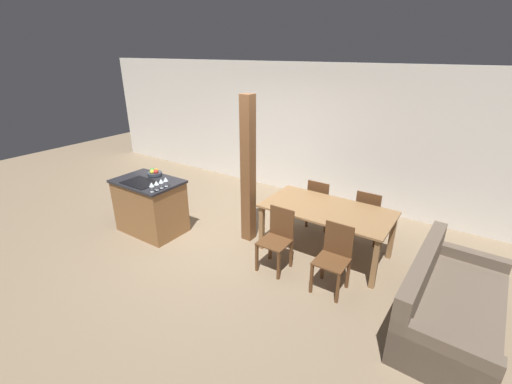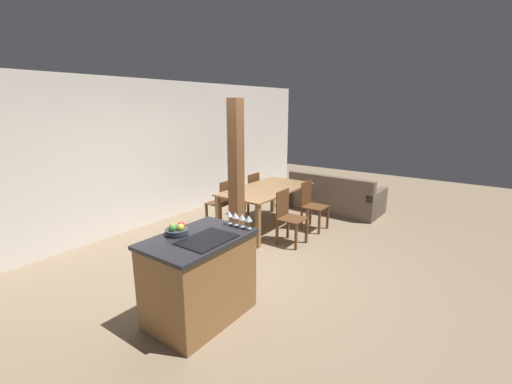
# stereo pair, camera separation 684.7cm
# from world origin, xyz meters

# --- Properties ---
(ground_plane) EXTENTS (16.00, 16.00, 0.00)m
(ground_plane) POSITION_xyz_m (0.00, 0.00, 0.00)
(ground_plane) COLOR #847056
(wall_back) EXTENTS (11.20, 0.08, 2.70)m
(wall_back) POSITION_xyz_m (0.00, 2.64, 1.35)
(wall_back) COLOR silver
(wall_back) RESTS_ON ground_plane
(kitchen_island) EXTENTS (1.12, 0.75, 0.94)m
(kitchen_island) POSITION_xyz_m (-1.19, -0.35, 0.47)
(kitchen_island) COLOR olive
(kitchen_island) RESTS_ON ground_plane
(fruit_bowl) EXTENTS (0.24, 0.24, 0.12)m
(fruit_bowl) POSITION_xyz_m (-1.27, -0.13, 0.98)
(fruit_bowl) COLOR #383D47
(fruit_bowl) RESTS_ON kitchen_island
(wine_glass_near) EXTENTS (0.08, 0.08, 0.15)m
(wine_glass_near) POSITION_xyz_m (-0.71, -0.65, 1.05)
(wine_glass_near) COLOR silver
(wine_glass_near) RESTS_ON kitchen_island
(wine_glass_middle) EXTENTS (0.08, 0.08, 0.15)m
(wine_glass_middle) POSITION_xyz_m (-0.71, -0.55, 1.05)
(wine_glass_middle) COLOR silver
(wine_glass_middle) RESTS_ON kitchen_island
(wine_glass_far) EXTENTS (0.08, 0.08, 0.15)m
(wine_glass_far) POSITION_xyz_m (-0.71, -0.46, 1.05)
(wine_glass_far) COLOR silver
(wine_glass_far) RESTS_ON kitchen_island
(wine_glass_end) EXTENTS (0.08, 0.08, 0.15)m
(wine_glass_end) POSITION_xyz_m (-0.71, -0.37, 1.05)
(wine_glass_end) COLOR silver
(wine_glass_end) RESTS_ON kitchen_island
(dining_table) EXTENTS (1.87, 0.98, 0.76)m
(dining_table) POSITION_xyz_m (1.56, 0.65, 0.67)
(dining_table) COLOR olive
(dining_table) RESTS_ON ground_plane
(dining_chair_near_left) EXTENTS (0.40, 0.40, 0.89)m
(dining_chair_near_left) POSITION_xyz_m (1.14, -0.07, 0.47)
(dining_chair_near_left) COLOR brown
(dining_chair_near_left) RESTS_ON ground_plane
(dining_chair_near_right) EXTENTS (0.40, 0.40, 0.89)m
(dining_chair_near_right) POSITION_xyz_m (1.98, -0.07, 0.47)
(dining_chair_near_right) COLOR brown
(dining_chair_near_right) RESTS_ON ground_plane
(dining_chair_far_left) EXTENTS (0.40, 0.40, 0.89)m
(dining_chair_far_left) POSITION_xyz_m (1.14, 1.37, 0.47)
(dining_chair_far_left) COLOR brown
(dining_chair_far_left) RESTS_ON ground_plane
(dining_chair_far_right) EXTENTS (0.40, 0.40, 0.89)m
(dining_chair_far_right) POSITION_xyz_m (1.98, 1.37, 0.47)
(dining_chair_far_right) COLOR brown
(dining_chair_far_right) RESTS_ON ground_plane
(couch) EXTENTS (0.98, 1.92, 0.82)m
(couch) POSITION_xyz_m (3.32, 0.02, 0.27)
(couch) COLOR brown
(couch) RESTS_ON ground_plane
(timber_post) EXTENTS (0.18, 0.18, 2.34)m
(timber_post) POSITION_xyz_m (0.34, 0.37, 1.17)
(timber_post) COLOR brown
(timber_post) RESTS_ON ground_plane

